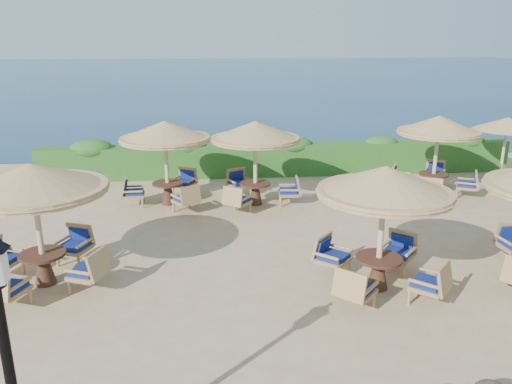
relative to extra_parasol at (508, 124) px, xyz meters
name	(u,v)px	position (x,y,z in m)	size (l,w,h in m)	color
ground	(320,248)	(-7.80, -5.20, -2.17)	(120.00, 120.00, 0.00)	tan
sea	(223,72)	(-7.80, 64.80, -2.17)	(160.00, 160.00, 0.00)	#0C254D
hedge	(279,159)	(-7.80, 2.00, -1.57)	(18.00, 0.90, 1.20)	#1F511A
extra_parasol	(508,124)	(0.00, 0.00, 0.00)	(2.30, 2.30, 2.41)	beige
cafe_set_0	(35,201)	(-14.07, -6.47, -0.30)	(3.01, 3.01, 2.65)	beige
cafe_set_1	(383,207)	(-7.06, -7.36, -0.37)	(2.73, 2.73, 2.65)	beige
cafe_set_3	(166,145)	(-11.83, -1.25, -0.26)	(2.83, 2.82, 2.65)	beige
cafe_set_4	(255,145)	(-9.07, -1.54, -0.26)	(2.82, 2.81, 2.65)	beige
cafe_set_5	(437,142)	(-3.00, -1.01, -0.38)	(2.81, 2.81, 2.65)	beige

